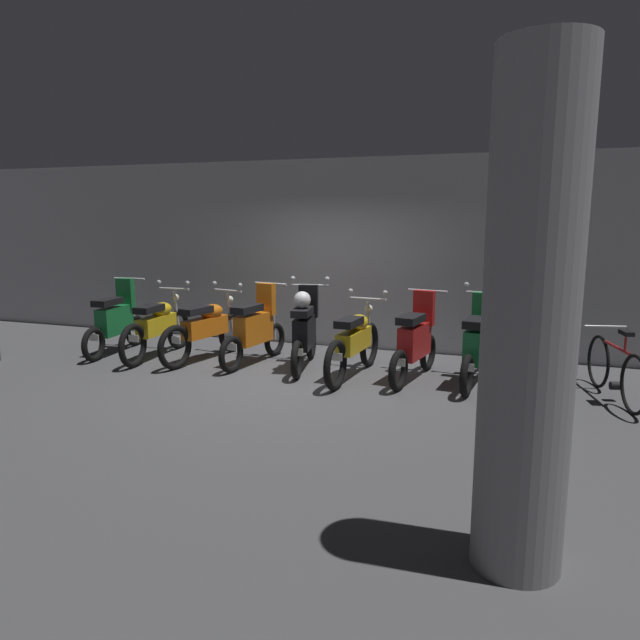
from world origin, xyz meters
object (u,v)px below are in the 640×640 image
at_px(motorbike_slot_0, 116,321).
at_px(motorbike_slot_3, 255,329).
at_px(motorbike_slot_5, 354,342).
at_px(motorbike_slot_8, 543,355).
at_px(motorbike_slot_6, 416,341).
at_px(motorbike_slot_7, 477,345).
at_px(bicycle, 615,370).
at_px(motorbike_slot_1, 158,326).
at_px(motorbike_slot_2, 206,328).
at_px(motorbike_slot_4, 305,329).
at_px(support_pillar, 530,322).

xyz_separation_m(motorbike_slot_0, motorbike_slot_3, (2.41, 0.10, 0.00)).
xyz_separation_m(motorbike_slot_5, motorbike_slot_8, (2.40, -0.01, 0.00)).
height_order(motorbike_slot_6, motorbike_slot_7, motorbike_slot_7).
xyz_separation_m(motorbike_slot_6, bicycle, (2.41, -0.11, -0.16)).
height_order(motorbike_slot_1, bicycle, motorbike_slot_1).
xyz_separation_m(motorbike_slot_0, motorbike_slot_8, (6.42, -0.14, -0.03)).
distance_m(motorbike_slot_2, motorbike_slot_5, 2.41).
xyz_separation_m(motorbike_slot_3, bicycle, (4.81, -0.20, -0.16)).
xyz_separation_m(motorbike_slot_1, motorbike_slot_8, (5.61, -0.11, 0.00)).
height_order(motorbike_slot_5, motorbike_slot_6, motorbike_slot_6).
height_order(motorbike_slot_4, motorbike_slot_6, motorbike_slot_4).
xyz_separation_m(motorbike_slot_2, motorbike_slot_6, (3.21, -0.04, 0.03)).
relative_size(motorbike_slot_5, motorbike_slot_8, 1.00).
relative_size(motorbike_slot_2, motorbike_slot_3, 1.15).
height_order(motorbike_slot_1, motorbike_slot_7, motorbike_slot_7).
bearing_deg(motorbike_slot_8, motorbike_slot_6, 174.27).
xyz_separation_m(motorbike_slot_4, motorbike_slot_8, (3.21, -0.23, -0.08)).
distance_m(motorbike_slot_4, motorbike_slot_6, 1.62).
bearing_deg(motorbike_slot_4, motorbike_slot_0, -178.34).
bearing_deg(motorbike_slot_5, bicycle, 0.76).
bearing_deg(bicycle, motorbike_slot_8, -176.43).
distance_m(motorbike_slot_1, motorbike_slot_2, 0.81).
height_order(motorbike_slot_7, motorbike_slot_8, motorbike_slot_7).
height_order(motorbike_slot_2, motorbike_slot_8, same).
xyz_separation_m(motorbike_slot_1, motorbike_slot_4, (2.40, 0.13, 0.08)).
height_order(motorbike_slot_1, motorbike_slot_5, same).
bearing_deg(bicycle, motorbike_slot_1, 179.48).
height_order(motorbike_slot_2, motorbike_slot_6, motorbike_slot_6).
relative_size(motorbike_slot_1, motorbike_slot_2, 1.01).
distance_m(motorbike_slot_2, bicycle, 5.62).
bearing_deg(motorbike_slot_0, motorbike_slot_2, 2.12).
xyz_separation_m(motorbike_slot_1, bicycle, (6.42, -0.06, -0.13)).
bearing_deg(motorbike_slot_8, motorbike_slot_7, 166.33).
relative_size(motorbike_slot_2, motorbike_slot_8, 0.99).
bearing_deg(motorbike_slot_1, motorbike_slot_6, 0.74).
bearing_deg(motorbike_slot_7, motorbike_slot_8, -13.67).
relative_size(motorbike_slot_1, support_pillar, 0.63).
height_order(motorbike_slot_1, support_pillar, support_pillar).
height_order(motorbike_slot_3, motorbike_slot_6, same).
relative_size(motorbike_slot_3, motorbike_slot_6, 1.00).
distance_m(motorbike_slot_2, motorbike_slot_6, 3.21).
relative_size(motorbike_slot_6, motorbike_slot_7, 0.99).
height_order(motorbike_slot_3, bicycle, motorbike_slot_3).
relative_size(motorbike_slot_2, motorbike_slot_6, 1.15).
bearing_deg(motorbike_slot_0, motorbike_slot_3, 2.48).
xyz_separation_m(motorbike_slot_0, motorbike_slot_6, (4.82, 0.02, 0.00)).
bearing_deg(support_pillar, motorbike_slot_8, 86.21).
bearing_deg(motorbike_slot_3, support_pillar, -47.56).
bearing_deg(motorbike_slot_3, motorbike_slot_1, -175.13).
bearing_deg(motorbike_slot_1, motorbike_slot_4, 3.00).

